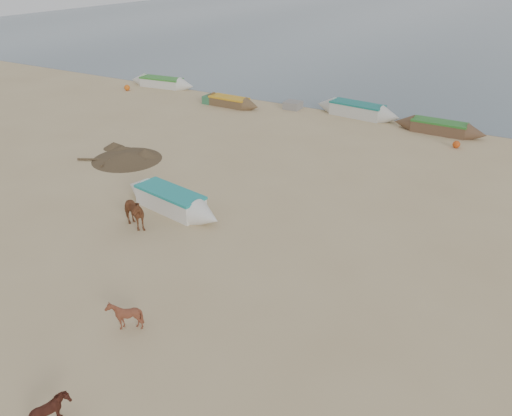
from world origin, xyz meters
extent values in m
plane|color=tan|center=(0.00, 0.00, 0.00)|extent=(140.00, 140.00, 0.00)
plane|color=slate|center=(0.00, 82.00, 0.01)|extent=(160.00, 160.00, 0.00)
imported|color=brown|center=(-4.58, 1.50, 0.73)|extent=(1.87, 1.25, 1.45)
imported|color=brown|center=(-0.37, -3.43, 0.49)|extent=(1.01, 0.93, 0.98)
imported|color=#55261B|center=(0.65, -7.11, 0.47)|extent=(0.96, 1.07, 0.93)
cone|color=brown|center=(-10.30, 7.23, 0.21)|extent=(4.63, 4.63, 0.43)
cube|color=#337148|center=(-12.73, 19.43, 0.30)|extent=(1.40, 1.20, 0.60)
sphere|color=#C44512|center=(5.43, 18.53, 0.22)|extent=(0.44, 0.44, 0.44)
cube|color=gray|center=(-6.76, 21.17, 0.28)|extent=(1.20, 1.10, 0.56)
sphere|color=#D45D14|center=(-21.40, 19.13, 0.24)|extent=(0.48, 0.48, 0.48)
camera|label=1|loc=(9.21, -11.89, 10.43)|focal=35.00mm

